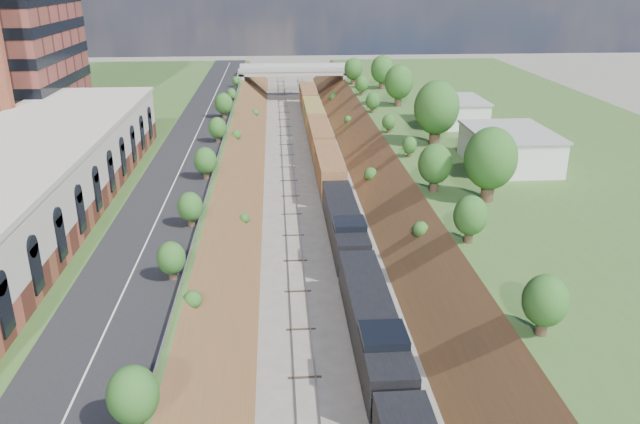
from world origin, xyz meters
TOP-DOWN VIEW (x-y plane):
  - platform_left at (-33.00, 60.00)m, footprint 44.00×180.00m
  - platform_right at (33.00, 60.00)m, footprint 44.00×180.00m
  - embankment_left at (-11.00, 60.00)m, footprint 10.00×180.00m
  - embankment_right at (11.00, 60.00)m, footprint 10.00×180.00m
  - rail_left_track at (-2.60, 60.00)m, footprint 1.58×180.00m
  - rail_right_track at (2.60, 60.00)m, footprint 1.58×180.00m
  - road at (-15.50, 60.00)m, footprint 8.00×180.00m
  - guardrail at (-11.40, 59.80)m, footprint 0.10×171.00m
  - commercial_building at (-28.00, 38.00)m, footprint 14.30×62.30m
  - overpass at (0.00, 122.00)m, footprint 24.50×8.30m
  - white_building_near at (23.50, 52.00)m, footprint 9.00×12.00m
  - white_building_far at (23.00, 74.00)m, footprint 8.00×10.00m
  - tree_right_large at (17.00, 40.00)m, footprint 5.25×5.25m
  - tree_left_crest at (-11.80, 20.00)m, footprint 2.45×2.45m
  - freight_train at (2.60, 57.49)m, footprint 3.11×125.17m

SIDE VIEW (x-z plane):
  - embankment_left at x=-11.00m, z-range -5.00..5.00m
  - embankment_right at x=11.00m, z-range -5.00..5.00m
  - rail_left_track at x=-2.60m, z-range 0.00..0.18m
  - rail_right_track at x=2.60m, z-range 0.00..0.18m
  - platform_left at x=-33.00m, z-range 0.00..5.00m
  - platform_right at x=33.00m, z-range 0.00..5.00m
  - freight_train at x=2.60m, z-range 0.30..4.93m
  - overpass at x=0.00m, z-range 1.22..8.62m
  - road at x=-15.50m, z-range 5.00..5.10m
  - guardrail at x=-11.40m, z-range 5.20..5.90m
  - white_building_far at x=23.00m, z-range 5.00..8.60m
  - white_building_near at x=23.50m, z-range 5.00..9.00m
  - tree_left_crest at x=-11.80m, z-range 5.26..8.82m
  - commercial_building at x=-28.00m, z-range 5.01..12.01m
  - tree_right_large at x=17.00m, z-range 5.58..13.19m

